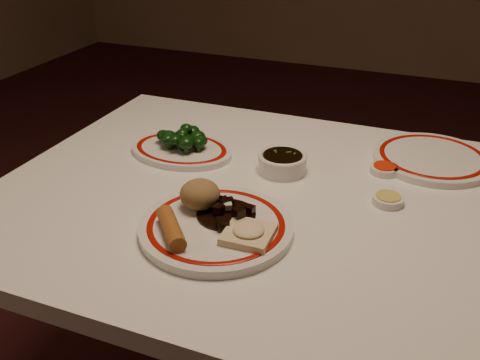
% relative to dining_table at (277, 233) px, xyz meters
% --- Properties ---
extents(dining_table, '(1.20, 0.90, 0.75)m').
position_rel_dining_table_xyz_m(dining_table, '(0.00, 0.00, 0.00)').
color(dining_table, white).
rests_on(dining_table, ground).
extents(main_plate, '(0.31, 0.31, 0.02)m').
position_rel_dining_table_xyz_m(main_plate, '(-0.07, -0.17, 0.10)').
color(main_plate, silver).
rests_on(main_plate, dining_table).
extents(rice_mound, '(0.08, 0.08, 0.06)m').
position_rel_dining_table_xyz_m(rice_mound, '(-0.12, -0.13, 0.14)').
color(rice_mound, olive).
rests_on(rice_mound, main_plate).
extents(spring_roll, '(0.10, 0.11, 0.03)m').
position_rel_dining_table_xyz_m(spring_roll, '(-0.13, -0.23, 0.13)').
color(spring_roll, '#A16127').
rests_on(spring_roll, main_plate).
extents(fried_wonton, '(0.09, 0.09, 0.02)m').
position_rel_dining_table_xyz_m(fried_wonton, '(0.00, -0.19, 0.12)').
color(fried_wonton, beige).
rests_on(fried_wonton, main_plate).
extents(stirfry_heap, '(0.11, 0.12, 0.03)m').
position_rel_dining_table_xyz_m(stirfry_heap, '(-0.06, -0.14, 0.12)').
color(stirfry_heap, black).
rests_on(stirfry_heap, main_plate).
extents(broccoli_plate, '(0.27, 0.23, 0.02)m').
position_rel_dining_table_xyz_m(broccoli_plate, '(-0.28, 0.11, 0.10)').
color(broccoli_plate, silver).
rests_on(broccoli_plate, dining_table).
extents(broccoli_pile, '(0.13, 0.11, 0.05)m').
position_rel_dining_table_xyz_m(broccoli_pile, '(-0.28, 0.11, 0.13)').
color(broccoli_pile, '#23471C').
rests_on(broccoli_pile, broccoli_plate).
extents(soy_bowl, '(0.11, 0.11, 0.04)m').
position_rel_dining_table_xyz_m(soy_bowl, '(-0.03, 0.11, 0.11)').
color(soy_bowl, silver).
rests_on(soy_bowl, dining_table).
extents(sweet_sour_dish, '(0.06, 0.06, 0.02)m').
position_rel_dining_table_xyz_m(sweet_sour_dish, '(0.19, 0.19, 0.10)').
color(sweet_sour_dish, silver).
rests_on(sweet_sour_dish, dining_table).
extents(mustard_dish, '(0.06, 0.06, 0.02)m').
position_rel_dining_table_xyz_m(mustard_dish, '(0.21, 0.05, 0.10)').
color(mustard_dish, silver).
rests_on(mustard_dish, dining_table).
extents(far_plate, '(0.35, 0.35, 0.02)m').
position_rel_dining_table_xyz_m(far_plate, '(0.28, 0.29, 0.10)').
color(far_plate, silver).
rests_on(far_plate, dining_table).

